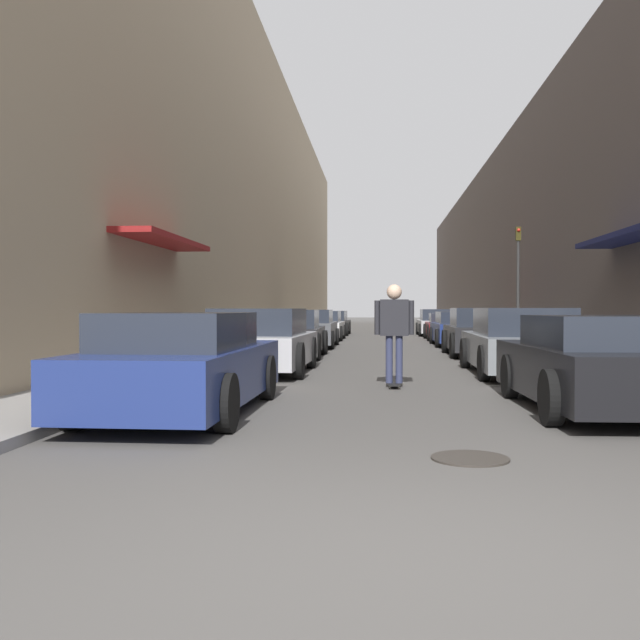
{
  "coord_description": "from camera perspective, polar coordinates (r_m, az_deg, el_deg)",
  "views": [
    {
      "loc": [
        -0.24,
        -3.85,
        1.36
      ],
      "look_at": [
        -1.4,
        10.1,
        1.13
      ],
      "focal_mm": 40.0,
      "sensor_mm": 36.0,
      "label": 1
    }
  ],
  "objects": [
    {
      "name": "parked_car_right_3",
      "position": [
        26.25,
        11.18,
        -0.72
      ],
      "size": [
        2.01,
        4.39,
        1.23
      ],
      "color": "navy",
      "rests_on": "ground"
    },
    {
      "name": "curb_strip_left",
      "position": [
        38.49,
        -1.8,
        -1.0
      ],
      "size": [
        1.8,
        68.72,
        0.12
      ],
      "color": "gray",
      "rests_on": "ground"
    },
    {
      "name": "parked_car_right_0",
      "position": [
        10.04,
        21.57,
        -3.32
      ],
      "size": [
        2.04,
        4.24,
        1.26
      ],
      "color": "black",
      "rests_on": "ground"
    },
    {
      "name": "parked_car_left_4",
      "position": [
        30.59,
        0.06,
        -0.48
      ],
      "size": [
        1.99,
        4.14,
        1.25
      ],
      "color": "silver",
      "rests_on": "ground"
    },
    {
      "name": "parked_car_left_5",
      "position": [
        36.39,
        0.88,
        -0.26
      ],
      "size": [
        1.9,
        4.55,
        1.23
      ],
      "color": "black",
      "rests_on": "ground"
    },
    {
      "name": "parked_car_left_1",
      "position": [
        14.91,
        -4.8,
        -1.77
      ],
      "size": [
        2.07,
        4.15,
        1.35
      ],
      "color": "#B7B7BC",
      "rests_on": "ground"
    },
    {
      "name": "parked_car_right_2",
      "position": [
        20.78,
        12.68,
        -1.01
      ],
      "size": [
        1.91,
        3.96,
        1.37
      ],
      "color": "#232326",
      "rests_on": "ground"
    },
    {
      "name": "ground",
      "position": [
        31.37,
        5.2,
        -1.55
      ],
      "size": [
        151.18,
        151.18,
        0.0
      ],
      "primitive_type": "plane",
      "color": "#4C4947"
    },
    {
      "name": "manhole_cover",
      "position": [
        6.65,
        11.91,
        -10.77
      ],
      "size": [
        0.7,
        0.7,
        0.02
      ],
      "color": "#332D28",
      "rests_on": "ground"
    },
    {
      "name": "skateboarder",
      "position": [
        12.26,
        5.96,
        -0.31
      ],
      "size": [
        0.68,
        0.78,
        1.77
      ],
      "color": "black",
      "rests_on": "ground"
    },
    {
      "name": "building_row_right",
      "position": [
        39.13,
        16.29,
        5.75
      ],
      "size": [
        4.9,
        68.72,
        9.34
      ],
      "color": "#564C47",
      "rests_on": "ground"
    },
    {
      "name": "parked_car_left_0",
      "position": [
        9.35,
        -10.91,
        -3.51
      ],
      "size": [
        1.9,
        4.6,
        1.3
      ],
      "color": "navy",
      "rests_on": "ground"
    },
    {
      "name": "building_row_left",
      "position": [
        39.32,
        -6.06,
        9.34
      ],
      "size": [
        4.9,
        68.72,
        14.22
      ],
      "color": "tan",
      "rests_on": "ground"
    },
    {
      "name": "curb_strip_right",
      "position": [
        38.54,
        12.03,
        -1.01
      ],
      "size": [
        1.8,
        68.72,
        0.12
      ],
      "color": "gray",
      "rests_on": "ground"
    },
    {
      "name": "parked_car_right_5",
      "position": [
        35.85,
        9.37,
        -0.25
      ],
      "size": [
        1.97,
        4.14,
        1.32
      ],
      "color": "#B7B7BC",
      "rests_on": "ground"
    },
    {
      "name": "parked_car_right_1",
      "position": [
        15.1,
        15.73,
        -1.76
      ],
      "size": [
        2.04,
        4.75,
        1.36
      ],
      "color": "gray",
      "rests_on": "ground"
    },
    {
      "name": "parked_car_left_3",
      "position": [
        24.92,
        -0.83,
        -0.72
      ],
      "size": [
        1.87,
        4.54,
        1.31
      ],
      "color": "#515459",
      "rests_on": "ground"
    },
    {
      "name": "parked_car_left_2",
      "position": [
        19.72,
        -2.48,
        -1.14
      ],
      "size": [
        1.92,
        3.99,
        1.32
      ],
      "color": "#232326",
      "rests_on": "ground"
    },
    {
      "name": "parked_car_right_4",
      "position": [
        31.04,
        10.29,
        -0.53
      ],
      "size": [
        2.02,
        3.99,
        1.15
      ],
      "color": "maroon",
      "rests_on": "ground"
    },
    {
      "name": "traffic_light",
      "position": [
        24.33,
        15.56,
        3.61
      ],
      "size": [
        0.16,
        0.22,
        3.91
      ],
      "color": "#2D2D2D",
      "rests_on": "curb_strip_right"
    }
  ]
}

